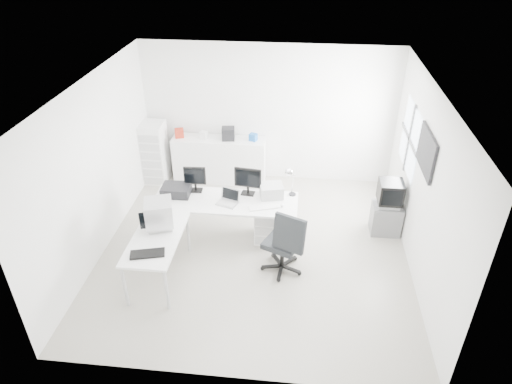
# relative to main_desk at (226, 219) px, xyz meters

# --- Properties ---
(floor) EXTENTS (5.00, 5.00, 0.01)m
(floor) POSITION_rel_main_desk_xyz_m (0.52, -0.28, -0.38)
(floor) COLOR beige
(floor) RESTS_ON ground
(ceiling) EXTENTS (5.00, 5.00, 0.01)m
(ceiling) POSITION_rel_main_desk_xyz_m (0.52, -0.28, 2.42)
(ceiling) COLOR white
(ceiling) RESTS_ON back_wall
(back_wall) EXTENTS (5.00, 0.02, 2.80)m
(back_wall) POSITION_rel_main_desk_xyz_m (0.52, 2.22, 1.02)
(back_wall) COLOR white
(back_wall) RESTS_ON floor
(left_wall) EXTENTS (0.02, 5.00, 2.80)m
(left_wall) POSITION_rel_main_desk_xyz_m (-1.98, -0.28, 1.02)
(left_wall) COLOR white
(left_wall) RESTS_ON floor
(right_wall) EXTENTS (0.02, 5.00, 2.80)m
(right_wall) POSITION_rel_main_desk_xyz_m (3.02, -0.28, 1.02)
(right_wall) COLOR white
(right_wall) RESTS_ON floor
(window) EXTENTS (0.02, 1.20, 1.10)m
(window) POSITION_rel_main_desk_xyz_m (3.00, 0.92, 1.23)
(window) COLOR white
(window) RESTS_ON right_wall
(wall_picture) EXTENTS (0.04, 0.90, 0.60)m
(wall_picture) POSITION_rel_main_desk_xyz_m (2.99, -0.18, 1.52)
(wall_picture) COLOR black
(wall_picture) RESTS_ON right_wall
(main_desk) EXTENTS (2.40, 0.80, 0.75)m
(main_desk) POSITION_rel_main_desk_xyz_m (0.00, 0.00, 0.00)
(main_desk) COLOR white
(main_desk) RESTS_ON floor
(side_desk) EXTENTS (0.70, 1.40, 0.75)m
(side_desk) POSITION_rel_main_desk_xyz_m (-0.85, -1.10, 0.00)
(side_desk) COLOR white
(side_desk) RESTS_ON floor
(drawer_pedestal) EXTENTS (0.40, 0.50, 0.60)m
(drawer_pedestal) POSITION_rel_main_desk_xyz_m (0.70, 0.05, -0.08)
(drawer_pedestal) COLOR white
(drawer_pedestal) RESTS_ON floor
(inkjet_printer) EXTENTS (0.48, 0.38, 0.17)m
(inkjet_printer) POSITION_rel_main_desk_xyz_m (-0.85, 0.10, 0.46)
(inkjet_printer) COLOR black
(inkjet_printer) RESTS_ON main_desk
(lcd_monitor_small) EXTENTS (0.38, 0.23, 0.47)m
(lcd_monitor_small) POSITION_rel_main_desk_xyz_m (-0.55, 0.25, 0.61)
(lcd_monitor_small) COLOR black
(lcd_monitor_small) RESTS_ON main_desk
(lcd_monitor_large) EXTENTS (0.48, 0.24, 0.47)m
(lcd_monitor_large) POSITION_rel_main_desk_xyz_m (0.35, 0.25, 0.61)
(lcd_monitor_large) COLOR black
(lcd_monitor_large) RESTS_ON main_desk
(laptop) EXTENTS (0.42, 0.42, 0.22)m
(laptop) POSITION_rel_main_desk_xyz_m (0.05, -0.10, 0.48)
(laptop) COLOR #B7B7BA
(laptop) RESTS_ON main_desk
(white_keyboard) EXTENTS (0.49, 0.28, 0.02)m
(white_keyboard) POSITION_rel_main_desk_xyz_m (0.65, -0.15, 0.38)
(white_keyboard) COLOR white
(white_keyboard) RESTS_ON main_desk
(white_mouse) EXTENTS (0.06, 0.06, 0.06)m
(white_mouse) POSITION_rel_main_desk_xyz_m (0.95, -0.10, 0.41)
(white_mouse) COLOR white
(white_mouse) RESTS_ON main_desk
(laser_printer) EXTENTS (0.44, 0.40, 0.21)m
(laser_printer) POSITION_rel_main_desk_xyz_m (0.75, 0.22, 0.48)
(laser_printer) COLOR #B5B5B5
(laser_printer) RESTS_ON main_desk
(desk_lamp) EXTENTS (0.19, 0.19, 0.44)m
(desk_lamp) POSITION_rel_main_desk_xyz_m (1.10, 0.30, 0.60)
(desk_lamp) COLOR silver
(desk_lamp) RESTS_ON main_desk
(crt_monitor) EXTENTS (0.44, 0.44, 0.41)m
(crt_monitor) POSITION_rel_main_desk_xyz_m (-0.85, -0.85, 0.58)
(crt_monitor) COLOR #B7B7BA
(crt_monitor) RESTS_ON side_desk
(black_keyboard) EXTENTS (0.51, 0.31, 0.03)m
(black_keyboard) POSITION_rel_main_desk_xyz_m (-0.85, -1.50, 0.39)
(black_keyboard) COLOR black
(black_keyboard) RESTS_ON side_desk
(office_chair) EXTENTS (0.87, 0.87, 1.15)m
(office_chair) POSITION_rel_main_desk_xyz_m (1.00, -0.73, 0.20)
(office_chair) COLOR #272A2D
(office_chair) RESTS_ON floor
(tv_cabinet) EXTENTS (0.50, 0.41, 0.55)m
(tv_cabinet) POSITION_rel_main_desk_xyz_m (2.74, 0.46, -0.10)
(tv_cabinet) COLOR slate
(tv_cabinet) RESTS_ON floor
(crt_tv) EXTENTS (0.50, 0.48, 0.45)m
(crt_tv) POSITION_rel_main_desk_xyz_m (2.74, 0.46, 0.40)
(crt_tv) COLOR black
(crt_tv) RESTS_ON tv_cabinet
(sideboard) EXTENTS (1.88, 0.47, 0.94)m
(sideboard) POSITION_rel_main_desk_xyz_m (-0.45, 1.96, 0.10)
(sideboard) COLOR white
(sideboard) RESTS_ON floor
(clutter_box_a) EXTENTS (0.21, 0.20, 0.17)m
(clutter_box_a) POSITION_rel_main_desk_xyz_m (-1.25, 1.96, 0.65)
(clutter_box_a) COLOR #A92918
(clutter_box_a) RESTS_ON sideboard
(clutter_box_b) EXTENTS (0.17, 0.15, 0.14)m
(clutter_box_b) POSITION_rel_main_desk_xyz_m (-0.75, 1.96, 0.64)
(clutter_box_b) COLOR white
(clutter_box_b) RESTS_ON sideboard
(clutter_box_c) EXTENTS (0.27, 0.26, 0.25)m
(clutter_box_c) POSITION_rel_main_desk_xyz_m (-0.25, 1.96, 0.69)
(clutter_box_c) COLOR black
(clutter_box_c) RESTS_ON sideboard
(clutter_box_d) EXTENTS (0.18, 0.17, 0.14)m
(clutter_box_d) POSITION_rel_main_desk_xyz_m (0.25, 1.96, 0.64)
(clutter_box_d) COLOR #185AAD
(clutter_box_d) RESTS_ON sideboard
(clutter_bottle) EXTENTS (0.07, 0.07, 0.22)m
(clutter_bottle) POSITION_rel_main_desk_xyz_m (-1.55, 2.00, 0.68)
(clutter_bottle) COLOR white
(clutter_bottle) RESTS_ON sideboard
(filing_cabinet) EXTENTS (0.45, 0.53, 1.28)m
(filing_cabinet) POSITION_rel_main_desk_xyz_m (-1.76, 1.81, 0.26)
(filing_cabinet) COLOR white
(filing_cabinet) RESTS_ON floor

